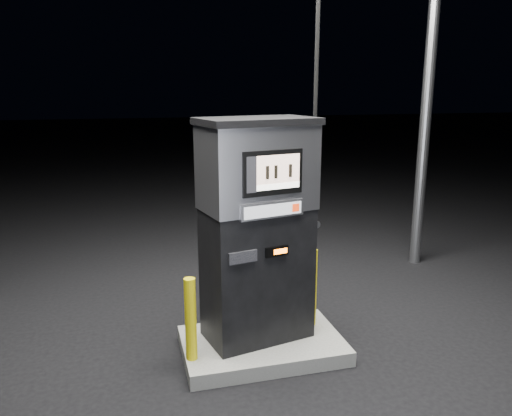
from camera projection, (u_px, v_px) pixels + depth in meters
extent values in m
plane|color=black|center=(262.00, 352.00, 5.08)|extent=(80.00, 80.00, 0.00)
cube|color=#5F5F5B|center=(262.00, 345.00, 5.07)|extent=(1.60, 1.00, 0.15)
cylinder|color=gray|center=(426.00, 114.00, 7.18)|extent=(0.16, 0.16, 4.50)
cube|color=black|center=(257.00, 273.00, 4.98)|extent=(1.12, 0.79, 1.34)
cube|color=#B2B2B9|center=(257.00, 167.00, 4.72)|extent=(1.14, 0.81, 0.80)
cube|color=black|center=(257.00, 121.00, 4.62)|extent=(1.19, 0.86, 0.06)
cube|color=black|center=(273.00, 173.00, 4.46)|extent=(0.59, 0.16, 0.41)
cube|color=beige|center=(278.00, 169.00, 4.45)|extent=(0.43, 0.10, 0.26)
cube|color=white|center=(278.00, 186.00, 4.49)|extent=(0.43, 0.10, 0.05)
cube|color=#B2B2B9|center=(272.00, 210.00, 4.54)|extent=(0.63, 0.16, 0.15)
cube|color=#ACAFB4|center=(273.00, 210.00, 4.52)|extent=(0.58, 0.13, 0.11)
cube|color=red|center=(296.00, 208.00, 4.62)|extent=(0.07, 0.02, 0.07)
cube|color=black|center=(277.00, 251.00, 4.66)|extent=(0.23, 0.07, 0.10)
cube|color=#FF670C|center=(281.00, 251.00, 4.66)|extent=(0.14, 0.03, 0.05)
cube|color=black|center=(243.00, 257.00, 4.50)|extent=(0.28, 0.08, 0.11)
cube|color=black|center=(306.00, 223.00, 5.12)|extent=(0.14, 0.21, 0.27)
cylinder|color=gray|center=(311.00, 222.00, 5.14)|extent=(0.12, 0.25, 0.07)
cylinder|color=black|center=(317.00, 40.00, 4.66)|extent=(0.05, 0.05, 3.32)
cylinder|color=yellow|center=(191.00, 319.00, 4.59)|extent=(0.13, 0.13, 0.80)
cylinder|color=yellow|center=(311.00, 287.00, 5.26)|extent=(0.14, 0.14, 0.84)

